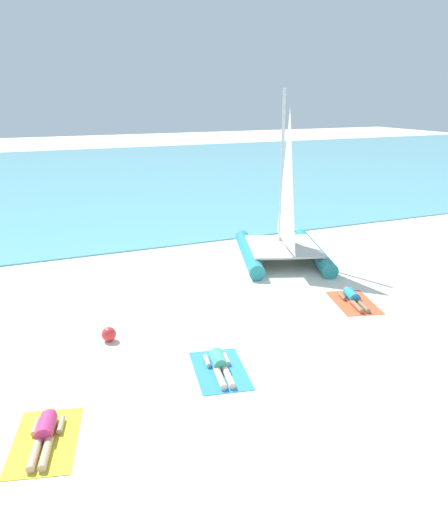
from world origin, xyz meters
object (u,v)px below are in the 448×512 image
at_px(towel_left, 45,441).
at_px(beach_ball, 109,334).
at_px(sailboat_teal, 283,237).
at_px(sunbather_left, 45,432).
at_px(towel_middle, 220,370).
at_px(sunbather_middle, 219,364).
at_px(sunbather_right, 353,298).
at_px(towel_right, 354,303).

xyz_separation_m(towel_left, beach_ball, (1.87, 3.46, 0.17)).
bearing_deg(sailboat_teal, beach_ball, -131.37).
relative_size(towel_left, sunbather_left, 1.23).
xyz_separation_m(sunbather_left, towel_middle, (3.76, 0.95, -0.13)).
height_order(sailboat_teal, beach_ball, sailboat_teal).
relative_size(sunbather_middle, beach_ball, 4.39).
bearing_deg(sunbather_left, sunbather_right, 34.43).
xyz_separation_m(sunbather_middle, beach_ball, (-1.91, 2.37, 0.05)).
xyz_separation_m(towel_right, beach_ball, (-7.02, 0.42, 0.17)).
bearing_deg(sunbather_middle, sunbather_right, 33.43).
height_order(sailboat_teal, towel_right, sailboat_teal).
relative_size(sunbather_left, towel_right, 0.82).
distance_m(sailboat_teal, sunbather_middle, 8.27).
bearing_deg(towel_middle, sunbather_left, -165.77).
bearing_deg(beach_ball, sunbather_left, -118.70).
bearing_deg(towel_left, sunbather_left, 74.42).
bearing_deg(sunbather_right, towel_left, -144.73).
height_order(towel_middle, sunbather_right, sunbather_right).
bearing_deg(beach_ball, sunbather_middle, -51.12).
distance_m(towel_middle, sunbather_right, 5.54).
height_order(towel_left, sunbather_middle, sunbather_middle).
height_order(sailboat_teal, sunbather_right, sailboat_teal).
height_order(towel_left, sunbather_right, sunbather_right).
relative_size(towel_left, towel_right, 1.00).
distance_m(sunbather_middle, sunbather_right, 5.50).
bearing_deg(towel_left, towel_right, 18.85).
bearing_deg(towel_left, beach_ball, 61.52).
distance_m(sunbather_right, beach_ball, 7.04).
bearing_deg(sailboat_teal, sunbather_middle, -109.97).
bearing_deg(towel_right, sunbather_middle, -159.06).
height_order(sunbather_middle, sunbather_right, same).
xyz_separation_m(towel_left, towel_right, (8.89, 3.04, 0.00)).
bearing_deg(beach_ball, towel_middle, -52.08).
height_order(towel_left, sunbather_left, sunbather_left).
bearing_deg(towel_middle, towel_left, -164.92).
bearing_deg(towel_right, towel_left, -161.15).
bearing_deg(sunbather_left, sailboat_teal, 54.78).
bearing_deg(towel_right, beach_ball, 176.57).
xyz_separation_m(sailboat_teal, towel_right, (-0.15, -4.39, -0.89)).
relative_size(towel_middle, sunbather_middle, 1.22).
distance_m(towel_left, towel_right, 9.39).
height_order(sunbather_left, sunbather_middle, same).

